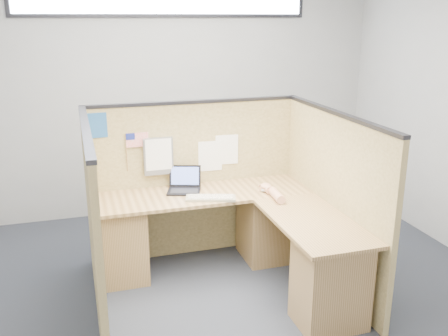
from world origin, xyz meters
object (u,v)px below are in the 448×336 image
object	(u,v)px
laptop	(182,185)
keyboard	(211,198)
mouse	(266,189)
l_desk	(235,242)

from	to	relation	value
laptop	keyboard	xyz separation A→B (m)	(0.19, -0.31, -0.04)
laptop	keyboard	size ratio (longest dim) A/B	0.79
keyboard	mouse	bearing A→B (deg)	22.58
l_desk	mouse	world-z (taller)	mouse
l_desk	mouse	distance (m)	0.58
l_desk	laptop	xyz separation A→B (m)	(-0.35, 0.52, 0.39)
laptop	keyboard	bearing A→B (deg)	-40.92
mouse	laptop	bearing A→B (deg)	160.43
l_desk	keyboard	distance (m)	0.44
mouse	keyboard	bearing A→B (deg)	-174.48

